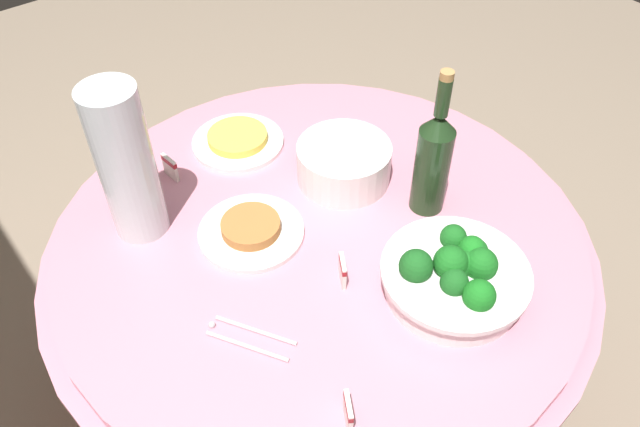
% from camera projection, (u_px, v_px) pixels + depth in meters
% --- Properties ---
extents(ground_plane, '(6.00, 6.00, 0.00)m').
position_uv_depth(ground_plane, '(320.00, 404.00, 1.84)').
color(ground_plane, gray).
extents(buffet_table, '(1.16, 1.16, 0.74)m').
position_uv_depth(buffet_table, '(320.00, 330.00, 1.57)').
color(buffet_table, maroon).
rests_on(buffet_table, ground_plane).
extents(broccoli_bowl, '(0.28, 0.28, 0.11)m').
position_uv_depth(broccoli_bowl, '(455.00, 275.00, 1.17)').
color(broccoli_bowl, white).
rests_on(broccoli_bowl, buffet_table).
extents(plate_stack, '(0.21, 0.21, 0.09)m').
position_uv_depth(plate_stack, '(344.00, 163.00, 1.40)').
color(plate_stack, white).
rests_on(plate_stack, buffet_table).
extents(wine_bottle, '(0.07, 0.07, 0.34)m').
position_uv_depth(wine_bottle, '(433.00, 160.00, 1.28)').
color(wine_bottle, '#1D361A').
rests_on(wine_bottle, buffet_table).
extents(decorative_fruit_vase, '(0.11, 0.11, 0.34)m').
position_uv_depth(decorative_fruit_vase, '(128.00, 171.00, 1.22)').
color(decorative_fruit_vase, silver).
rests_on(decorative_fruit_vase, buffet_table).
extents(serving_tongs, '(0.16, 0.12, 0.01)m').
position_uv_depth(serving_tongs, '(248.00, 337.00, 1.12)').
color(serving_tongs, silver).
rests_on(serving_tongs, buffet_table).
extents(food_plate_peanuts, '(0.22, 0.22, 0.03)m').
position_uv_depth(food_plate_peanuts, '(251.00, 230.00, 1.30)').
color(food_plate_peanuts, white).
rests_on(food_plate_peanuts, buffet_table).
extents(food_plate_fried_egg, '(0.22, 0.22, 0.03)m').
position_uv_depth(food_plate_fried_egg, '(238.00, 140.00, 1.51)').
color(food_plate_fried_egg, white).
rests_on(food_plate_fried_egg, buffet_table).
extents(label_placard_front, '(0.05, 0.03, 0.05)m').
position_uv_depth(label_placard_front, '(348.00, 411.00, 1.00)').
color(label_placard_front, white).
rests_on(label_placard_front, buffet_table).
extents(label_placard_mid, '(0.05, 0.03, 0.05)m').
position_uv_depth(label_placard_mid, '(343.00, 269.00, 1.20)').
color(label_placard_mid, white).
rests_on(label_placard_mid, buffet_table).
extents(label_placard_rear, '(0.05, 0.01, 0.05)m').
position_uv_depth(label_placard_rear, '(170.00, 166.00, 1.41)').
color(label_placard_rear, white).
rests_on(label_placard_rear, buffet_table).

